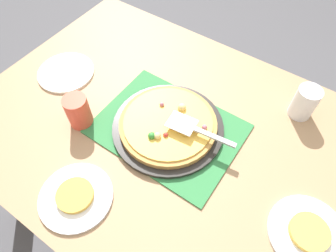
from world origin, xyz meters
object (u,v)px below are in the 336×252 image
Objects in this scene: served_slice_right at (309,232)px; cup_near at (78,111)px; pizza_server at (195,129)px; plate_side at (66,72)px; served_slice_left at (75,195)px; pizza at (168,124)px; plate_far_right at (308,233)px; cup_far at (305,102)px; pizza_pan at (168,127)px; plate_near_left at (76,197)px.

cup_near reaches higher than served_slice_right.
plate_side is at bearing -178.37° from pizza_server.
cup_near is (-0.18, 0.21, 0.04)m from served_slice_left.
pizza is at bearing 172.04° from served_slice_right.
plate_far_right is at bearing -11.25° from pizza_server.
pizza is at bearing -136.96° from cup_far.
cup_far is 0.51× the size of pizza_server.
pizza_server reaches higher than plate_side.
plate_far_right is 0.94× the size of pizza_server.
pizza_server is (0.18, 0.37, 0.05)m from served_slice_left.
plate_side is at bearing 176.18° from served_slice_right.
pizza_server is at bearing 6.65° from pizza_pan.
pizza_pan is at bearing 76.47° from plate_near_left.
plate_near_left is at bearing -103.53° from pizza_pan.
plate_side is 1.01m from served_slice_right.
plate_far_right is 0.79m from cup_near.
pizza_server is at bearing 63.59° from served_slice_left.
pizza_server is (0.36, 0.15, 0.01)m from cup_near.
pizza_pan reaches higher than plate_near_left.
cup_near is at bearing 130.20° from served_slice_left.
plate_far_right is (0.52, -0.07, -0.03)m from pizza.
served_slice_left is at bearing 0.00° from plate_near_left.
cup_near reaches higher than pizza_pan.
plate_near_left is 1.00× the size of plate_side.
cup_near is at bearing 130.20° from plate_near_left.
plate_far_right is 1.01m from plate_side.
pizza is 2.75× the size of cup_far.
pizza_pan is at bearing 172.05° from served_slice_right.
served_slice_left reaches higher than plate_far_right.
served_slice_right is (0.60, 0.29, 0.01)m from plate_near_left.
pizza_server is at bearing 23.04° from cup_near.
pizza_pan is 3.45× the size of served_slice_right.
plate_side is 2.00× the size of served_slice_right.
pizza_pan is 0.48m from cup_far.
pizza is (0.00, -0.00, 0.02)m from pizza_pan.
pizza_server is (0.10, 0.01, 0.04)m from pizza.
pizza_pan is at bearing 76.47° from served_slice_left.
plate_near_left is (-0.09, -0.36, -0.03)m from pizza.
pizza is 3.00× the size of served_slice_left.
pizza_pan is 1.73× the size of plate_side.
cup_near reaches higher than plate_near_left.
plate_side is at bearing 147.83° from cup_near.
cup_far is at bearing 57.57° from served_slice_left.
cup_near is (-0.18, 0.21, 0.06)m from plate_near_left.
plate_near_left is 1.00× the size of plate_far_right.
plate_far_right is 2.00× the size of served_slice_right.
plate_near_left and plate_side have the same top height.
cup_far is (-0.17, 0.39, 0.04)m from served_slice_right.
cup_far is at bearing 21.51° from plate_side.
pizza is 0.52m from plate_far_right.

